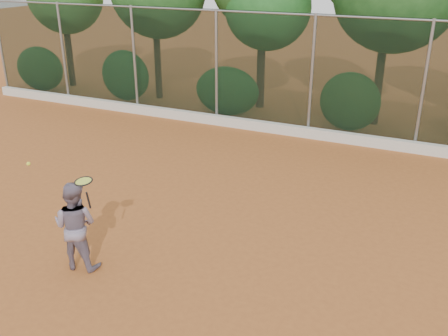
% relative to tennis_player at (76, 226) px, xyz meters
% --- Properties ---
extents(ground, '(80.00, 80.00, 0.00)m').
position_rel_tennis_player_xyz_m(ground, '(1.69, 1.26, -0.78)').
color(ground, '#A65A27').
rests_on(ground, ground).
extents(concrete_curb, '(24.00, 0.20, 0.30)m').
position_rel_tennis_player_xyz_m(concrete_curb, '(1.69, 8.08, -0.63)').
color(concrete_curb, silver).
rests_on(concrete_curb, ground).
extents(tennis_player, '(0.85, 0.71, 1.56)m').
position_rel_tennis_player_xyz_m(tennis_player, '(0.00, 0.00, 0.00)').
color(tennis_player, slate).
rests_on(tennis_player, ground).
extents(chainlink_fence, '(24.09, 0.09, 3.50)m').
position_rel_tennis_player_xyz_m(chainlink_fence, '(1.69, 8.26, 1.08)').
color(chainlink_fence, black).
rests_on(chainlink_fence, ground).
extents(tennis_racket, '(0.34, 0.34, 0.53)m').
position_rel_tennis_player_xyz_m(tennis_racket, '(0.45, -0.18, 0.93)').
color(tennis_racket, black).
rests_on(tennis_racket, ground).
extents(tennis_ball_in_flight, '(0.07, 0.07, 0.07)m').
position_rel_tennis_player_xyz_m(tennis_ball_in_flight, '(-1.25, 0.38, 0.76)').
color(tennis_ball_in_flight, '#ECF537').
rests_on(tennis_ball_in_flight, ground).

